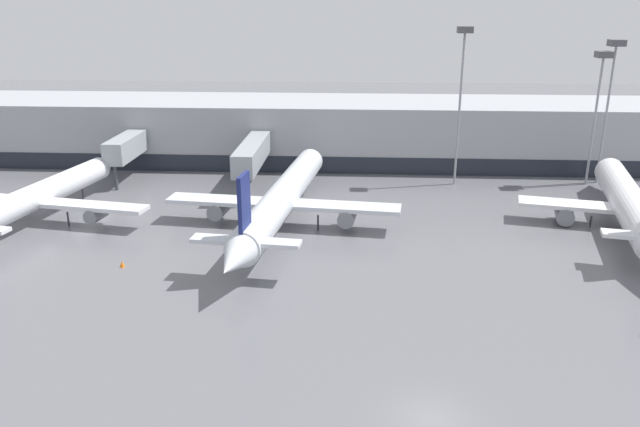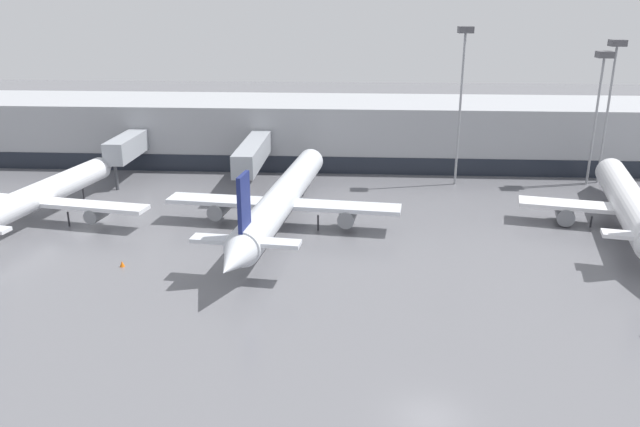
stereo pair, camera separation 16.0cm
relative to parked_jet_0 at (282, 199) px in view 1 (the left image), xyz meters
The scene contains 11 objects.
ground_plane 34.55m from the parked_jet_0, 68.91° to the right, with size 320.00×320.00×0.00m, color slate.
terminal_building 32.18m from the parked_jet_0, 67.73° to the left, with size 160.00×31.70×9.00m.
parked_jet_0 is the anchor object (origin of this frame).
parked_jet_1 26.81m from the parked_jet_0, behind, with size 25.81×31.42×9.36m.
parked_jet_2 36.46m from the parked_jet_0, ahead, with size 22.24×34.65×9.37m.
traffic_cone_2 27.86m from the parked_jet_0, 166.22° to the left, with size 0.43×0.43×0.59m.
traffic_cone_3 5.50m from the parked_jet_0, 94.73° to the left, with size 0.49×0.49×0.78m.
traffic_cone_4 17.98m from the parked_jet_0, 138.11° to the right, with size 0.45×0.45×0.57m.
apron_light_mast_0 43.63m from the parked_jet_0, 25.87° to the left, with size 1.80×1.80×17.06m.
apron_light_mast_3 45.76m from the parked_jet_0, 26.02° to the left, with size 1.80×1.80×18.39m.
apron_light_mast_5 29.90m from the parked_jet_0, 40.09° to the left, with size 1.80×1.80×20.00m.
Camera 1 is at (-4.59, -30.55, 22.73)m, focal length 35.00 mm.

